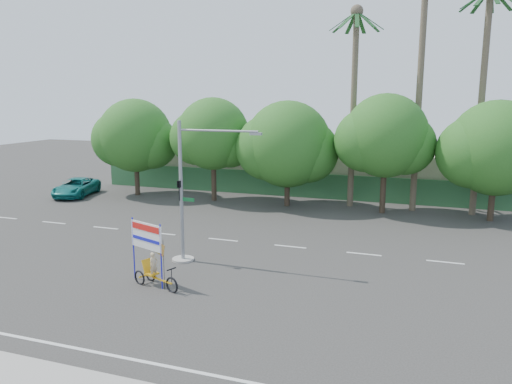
% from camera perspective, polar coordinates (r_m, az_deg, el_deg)
% --- Properties ---
extents(ground, '(120.00, 120.00, 0.00)m').
position_cam_1_polar(ground, '(21.24, -7.28, -11.71)').
color(ground, '#33302D').
rests_on(ground, ground).
extents(fence, '(38.00, 0.08, 2.00)m').
position_cam_1_polar(fence, '(40.63, 6.27, 0.72)').
color(fence, '#336B3D').
rests_on(fence, ground).
extents(building_left, '(12.00, 8.00, 4.00)m').
position_cam_1_polar(building_left, '(47.82, -4.24, 3.50)').
color(building_left, '#C2B99A').
rests_on(building_left, ground).
extents(building_right, '(14.00, 8.00, 3.60)m').
position_cam_1_polar(building_right, '(43.97, 17.85, 2.09)').
color(building_right, '#C2B99A').
rests_on(building_right, ground).
extents(tree_far_left, '(7.14, 6.00, 7.96)m').
position_cam_1_polar(tree_far_left, '(42.40, -13.70, 6.03)').
color(tree_far_left, '#473828').
rests_on(tree_far_left, ground).
extents(tree_left, '(6.66, 5.60, 8.07)m').
position_cam_1_polar(tree_left, '(39.03, -4.98, 6.34)').
color(tree_left, '#473828').
rests_on(tree_left, ground).
extents(tree_center, '(7.62, 6.40, 7.85)m').
position_cam_1_polar(tree_center, '(37.05, 3.56, 5.20)').
color(tree_center, '#473828').
rests_on(tree_center, ground).
extents(tree_right, '(6.90, 5.80, 8.36)m').
position_cam_1_polar(tree_right, '(35.74, 14.51, 5.91)').
color(tree_right, '#473828').
rests_on(tree_right, ground).
extents(tree_far_right, '(7.38, 6.20, 7.94)m').
position_cam_1_polar(tree_far_right, '(35.90, 25.68, 4.25)').
color(tree_far_right, '#473828').
rests_on(tree_far_right, ground).
extents(palm_tall, '(3.73, 3.79, 17.45)m').
position_cam_1_polar(palm_tall, '(37.08, 18.36, 13.97)').
color(palm_tall, '#70604C').
rests_on(palm_tall, ground).
extents(palm_mid, '(3.73, 3.79, 15.45)m').
position_cam_1_polar(palm_mid, '(37.15, 24.56, 11.89)').
color(palm_mid, '#70604C').
rests_on(palm_mid, ground).
extents(palm_short, '(3.73, 3.79, 14.45)m').
position_cam_1_polar(palm_short, '(37.39, 11.16, 11.81)').
color(palm_short, '#70604C').
rests_on(palm_short, ground).
extents(traffic_signal, '(4.72, 1.10, 7.00)m').
position_cam_1_polar(traffic_signal, '(24.73, -7.91, -1.38)').
color(traffic_signal, gray).
rests_on(traffic_signal, ground).
extents(trike_billboard, '(2.79, 1.30, 2.90)m').
position_cam_1_polar(trike_billboard, '(22.30, -11.88, -7.55)').
color(trike_billboard, black).
rests_on(trike_billboard, ground).
extents(pickup_truck, '(3.60, 5.65, 1.45)m').
position_cam_1_polar(pickup_truck, '(43.85, -19.86, 0.52)').
color(pickup_truck, '#10706B').
rests_on(pickup_truck, ground).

